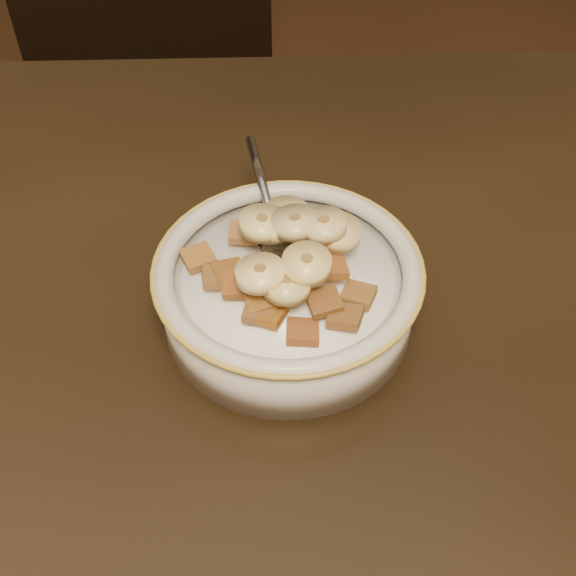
{
  "coord_description": "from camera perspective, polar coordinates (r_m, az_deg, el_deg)",
  "views": [
    {
      "loc": [
        0.25,
        -0.26,
        1.14
      ],
      "look_at": [
        0.27,
        0.08,
        0.78
      ],
      "focal_mm": 45.0,
      "sensor_mm": 36.0,
      "label": 1
    }
  ],
  "objects": [
    {
      "name": "chair",
      "position": [
        1.19,
        -11.09,
        12.35
      ],
      "size": [
        0.51,
        0.51,
        0.96
      ],
      "primitive_type": "cube",
      "rotation": [
        0.0,
        0.0,
        0.22
      ],
      "color": "black",
      "rests_on": "floor"
    },
    {
      "name": "cereal_bowl",
      "position": [
        0.5,
        0.0,
        -0.71
      ],
      "size": [
        0.17,
        0.17,
        0.04
      ],
      "primitive_type": "cylinder",
      "color": "silver",
      "rests_on": "table"
    },
    {
      "name": "milk",
      "position": [
        0.49,
        0.0,
        0.94
      ],
      "size": [
        0.14,
        0.14,
        0.0
      ],
      "primitive_type": "cylinder",
      "color": "white",
      "rests_on": "cereal_bowl"
    },
    {
      "name": "spoon",
      "position": [
        0.5,
        -0.73,
        3.53
      ],
      "size": [
        0.04,
        0.05,
        0.01
      ],
      "primitive_type": "ellipsoid",
      "rotation": [
        0.0,
        0.0,
        3.31
      ],
      "color": "gray",
      "rests_on": "cereal_bowl"
    },
    {
      "name": "cereal_square_0",
      "position": [
        0.46,
        -0.63,
        0.92
      ],
      "size": [
        0.03,
        0.03,
        0.01
      ],
      "primitive_type": "cube",
      "rotation": [
        0.2,
        0.11,
        2.05
      ],
      "color": "brown",
      "rests_on": "milk"
    },
    {
      "name": "cereal_square_1",
      "position": [
        0.51,
        3.9,
        4.53
      ],
      "size": [
        0.02,
        0.02,
        0.01
      ],
      "primitive_type": "cube",
      "rotation": [
        -0.12,
        -0.03,
        1.65
      ],
      "color": "olive",
      "rests_on": "milk"
    },
    {
      "name": "cereal_square_2",
      "position": [
        0.52,
        -0.48,
        5.48
      ],
      "size": [
        0.02,
        0.02,
        0.01
      ],
      "primitive_type": "cube",
      "rotation": [
        0.06,
        -0.04,
        0.01
      ],
      "color": "brown",
      "rests_on": "milk"
    },
    {
      "name": "cereal_square_3",
      "position": [
        0.51,
        -1.61,
        5.03
      ],
      "size": [
        0.03,
        0.03,
        0.01
      ],
      "primitive_type": "cube",
      "rotation": [
        -0.15,
        -0.02,
        2.38
      ],
      "color": "brown",
      "rests_on": "milk"
    },
    {
      "name": "cereal_square_4",
      "position": [
        0.46,
        -0.6,
        0.97
      ],
      "size": [
        0.03,
        0.03,
        0.01
      ],
      "primitive_type": "cube",
      "rotation": [
        0.02,
        0.14,
        0.57
      ],
      "color": "brown",
      "rests_on": "milk"
    },
    {
      "name": "cereal_square_5",
      "position": [
        0.47,
        -5.56,
        0.89
      ],
      "size": [
        0.02,
        0.02,
        0.01
      ],
      "primitive_type": "cube",
      "rotation": [
        0.14,
        0.1,
        1.65
      ],
      "color": "brown",
      "rests_on": "milk"
    },
    {
      "name": "cereal_square_6",
      "position": [
        0.46,
        -3.92,
        0.32
      ],
      "size": [
        0.02,
        0.02,
        0.01
      ],
      "primitive_type": "cube",
      "rotation": [
        -0.13,
        -0.17,
        1.48
      ],
      "color": "brown",
      "rests_on": "milk"
    },
    {
      "name": "cereal_square_7",
      "position": [
        0.45,
        1.17,
        -3.48
      ],
      "size": [
        0.02,
        0.02,
        0.01
      ],
      "primitive_type": "cube",
      "rotation": [
        0.09,
        -0.07,
        3.05
      ],
      "color": "brown",
      "rests_on": "milk"
    },
    {
      "name": "cereal_square_8",
      "position": [
        0.5,
        -3.55,
        4.43
      ],
      "size": [
        0.02,
        0.02,
        0.01
      ],
      "primitive_type": "cube",
      "rotation": [
        -0.01,
        -0.07,
        3.08
      ],
      "color": "brown",
      "rests_on": "milk"
    },
    {
      "name": "cereal_square_9",
      "position": [
        0.5,
        1.81,
        4.41
      ],
      "size": [
        0.03,
        0.03,
        0.01
      ],
      "primitive_type": "cube",
      "rotation": [
        -0.24,
        0.01,
        2.39
      ],
      "color": "brown",
      "rests_on": "milk"
    },
    {
      "name": "cereal_square_10",
      "position": [
        0.46,
        5.58,
        -0.54
      ],
      "size": [
        0.03,
        0.03,
        0.01
      ],
      "primitive_type": "cube",
      "rotation": [
        0.11,
        0.04,
        2.7
      ],
      "color": "brown",
      "rests_on": "milk"
    },
    {
      "name": "cereal_square_11",
      "position": [
        0.45,
        4.57,
        -2.26
      ],
      "size": [
        0.03,
        0.03,
        0.01
      ],
      "primitive_type": "cube",
      "rotation": [
        0.15,
        0.14,
        2.79
      ],
      "color": "brown",
      "rests_on": "milk"
    },
    {
      "name": "cereal_square_12",
      "position": [
        0.45,
        -2.2,
        -1.81
      ],
      "size": [
        0.02,
        0.02,
        0.01
      ],
      "primitive_type": "cube",
      "rotation": [
        -0.01,
        0.04,
        1.31
      ],
      "color": "brown",
      "rests_on": "milk"
    },
    {
      "name": "cereal_square_13",
      "position": [
        0.51,
        -2.89,
        4.94
      ],
      "size": [
        0.03,
        0.03,
        0.01
      ],
      "primitive_type": "cube",
      "rotation": [
        0.08,
        -0.02,
        2.69
      ],
      "color": "brown",
      "rests_on": "milk"
    },
    {
      "name": "cereal_square_14",
      "position": [
        0.51,
        0.54,
        5.39
      ],
      "size": [
        0.03,
        0.03,
        0.01
      ],
      "primitive_type": "cube",
      "rotation": [
        0.15,
        0.07,
        0.82
      ],
      "color": "brown",
      "rests_on": "milk"
    },
    {
      "name": "cereal_square_15",
      "position": [
        0.47,
        -4.71,
        1.25
      ],
      "size": [
        0.02,
        0.02,
        0.01
      ],
      "primitive_type": "cube",
      "rotation": [
        -0.04,
        0.06,
        0.26
      ],
      "color": "brown",
      "rests_on": "milk"
    },
    {
      "name": "cereal_square_16",
      "position": [
        0.51,
        -2.01,
        4.89
      ],
      "size": [
        0.03,
        0.03,
        0.01
      ],
      "primitive_type": "cube",
      "rotation": [
        0.02,
        0.16,
        1.24
      ],
      "color": "brown",
      "rests_on": "milk"
    },
    {
      "name": "cereal_square_17",
      "position": [
        0.45,
        -2.1,
        -0.81
      ],
      "size": [
        0.02,
        0.02,
        0.01
      ],
      "primitive_type": "cube",
      "rotation": [
        -0.18,
        -0.15,
        1.78
      ],
      "color": "olive",
      "rests_on": "milk"
    },
    {
      "name": "cereal_square_18",
      "position": [
        0.49,
        -7.12,
        2.41
      ],
      "size": [
        0.03,
        0.03,
        0.01
      ],
      "primitive_type": "cube",
      "rotation": [
        -0.04,
        -0.04,
        1.95
      ],
      "color": "#956226",
      "rests_on": "milk"
    },
    {
      "name": "cereal_square_19",
      "position": [
        0.45,
        2.9,
        -1.08
      ],
      "size": [
        0.02,
        0.02,
        0.01
      ],
      "primitive_type": "cube",
      "rotation": [
        0.06,
        -0.13,
        0.18
      ],
      "color": "brown",
      "rests_on": "milk"
    },
    {
      "name": "cereal_square_20",
      "position": [
        0.47,
        3.45,
        1.63
      ],
      "size": [
        0.02,
        0.02,
        0.01
      ],
      "primitive_type": "cube",
      "rotation": [
        -0.12,
        0.13,
        0.07
      ],
      "color": "brown",
      "rests_on": "milk"
    },
    {
      "name": "cereal_square_21",
      "position": [
        0.45,
        -1.57,
        -2.0
      ],
      "size": [
        0.03,
        0.03,
        0.01
      ],
      "primitive_type": "cube",
      "rotation": [
        0.13,
        0.07,
        2.68
      ],
      "color": "#8D5418",
      "rests_on": "milk"
    },
    {
      "name": "banana_slice_0",
      "position": [
        0.48,
        -1.37,
        5.04
      ],
      "size": [
        0.04,
        0.04,
        0.01
      ],
      "primitive_type": "cylinder",
      "rotation": [
        0.06,
        0.06,
        1.21
      ],
      "color": "#DDC477",
      "rests_on": "milk"
    },
    {
      "name": "banana_slice_1",
      "position": [
        0.48,
        0.53,
        5.19
      ],
      "size": [
        0.03,
        0.03,
        0.01
      ],
      "primitive_type": "cylinder",
      "rotation": [
        -0.07,
        0.11,
        1.66
      ],
      "color": "#CBC089",
      "rests_on": "milk"
    },
    {
      "name": "banana_slice_2",
      "position": [
        0.44,
        -2.21,
        1.15
      ],
      "size": [
        0.04,
        0.04,
        0.01
      ],
      "primitive_type": "cylinder",
      "rotation": [
        0.04,
        0.09,
        2.61
      ],
      "color": "#FFDB8C",
      "rests_on": "milk"
    },
    {
      "name": "banana_slice_3",
      "position": [
        0.45,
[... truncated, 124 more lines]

